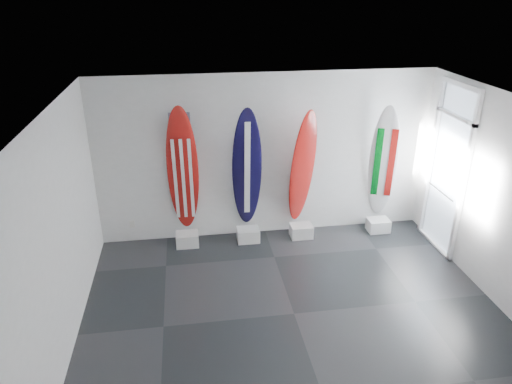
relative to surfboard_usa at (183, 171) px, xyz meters
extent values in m
plane|color=black|center=(1.48, -2.28, -1.41)|extent=(6.00, 6.00, 0.00)
plane|color=white|center=(1.48, -2.28, 1.59)|extent=(6.00, 6.00, 0.00)
plane|color=silver|center=(1.48, 0.22, 0.09)|extent=(6.00, 0.00, 6.00)
plane|color=silver|center=(1.48, -4.78, 0.09)|extent=(6.00, 0.00, 6.00)
plane|color=silver|center=(-1.52, -2.28, 0.09)|extent=(0.00, 5.00, 5.00)
plane|color=silver|center=(4.48, -2.28, 0.09)|extent=(0.00, 5.00, 5.00)
cube|color=silver|center=(0.00, -0.10, -1.29)|extent=(0.40, 0.30, 0.24)
ellipsoid|color=maroon|center=(0.00, 0.00, 0.00)|extent=(0.55, 0.45, 2.36)
cube|color=silver|center=(1.11, -0.10, -1.29)|extent=(0.40, 0.30, 0.24)
ellipsoid|color=black|center=(1.11, 0.00, -0.04)|extent=(0.54, 0.44, 2.28)
cube|color=silver|center=(2.11, -0.10, -1.29)|extent=(0.40, 0.30, 0.24)
ellipsoid|color=maroon|center=(2.11, 0.00, -0.08)|extent=(0.62, 0.57, 2.21)
cube|color=silver|center=(3.61, -0.10, -1.29)|extent=(0.40, 0.30, 0.24)
ellipsoid|color=white|center=(3.61, 0.00, -0.06)|extent=(0.64, 0.60, 2.24)
cube|color=silver|center=(-0.97, 0.20, -1.06)|extent=(0.09, 0.02, 0.13)
camera|label=1|loc=(0.12, -7.61, 2.95)|focal=33.09mm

